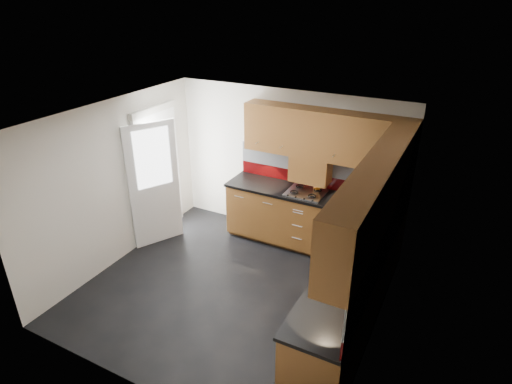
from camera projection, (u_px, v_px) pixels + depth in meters
The scene contains 14 objects.
room at pixel (229, 191), 5.21m from camera, with size 4.00×3.80×2.64m.
base_cabinets at pixel (326, 257), 5.80m from camera, with size 2.70×3.20×0.95m.
countertop at pixel (327, 227), 5.59m from camera, with size 2.72×3.22×0.04m.
backsplash at pixel (351, 204), 5.55m from camera, with size 2.70×3.20×0.54m.
upper_cabinets at pixel (348, 161), 5.18m from camera, with size 2.50×3.20×0.72m.
extractor_hood at pixel (311, 169), 6.43m from camera, with size 0.60×0.33×0.40m, color brown.
glass_cabinet at pixel (394, 158), 5.20m from camera, with size 0.32×0.80×0.66m.
back_door at pixel (157, 177), 6.75m from camera, with size 0.42×1.19×2.04m.
gas_hob at pixel (306, 193), 6.44m from camera, with size 0.56×0.49×0.04m.
utensil_pot at pixel (317, 185), 6.51m from camera, with size 0.11×0.11×0.40m.
toaster at pixel (371, 198), 6.08m from camera, with size 0.32×0.23×0.21m.
food_processor at pixel (360, 242), 4.96m from camera, with size 0.18×0.18×0.29m.
paper_towel at pixel (359, 269), 4.52m from camera, with size 0.11×0.11×0.24m, color white.
orange_cloth at pixel (371, 240), 5.25m from camera, with size 0.13×0.11×0.01m, color #DE4C18.
Camera 1 is at (2.46, -4.02, 3.74)m, focal length 30.00 mm.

